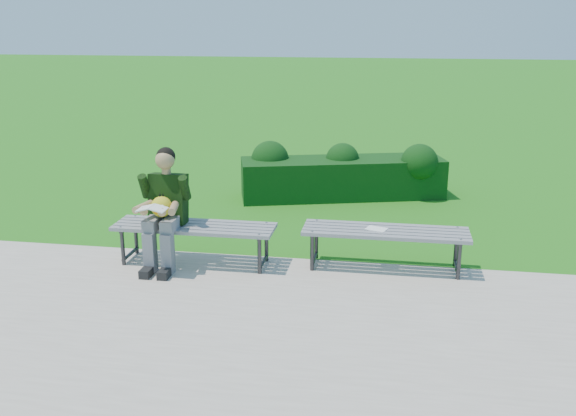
{
  "coord_description": "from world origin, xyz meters",
  "views": [
    {
      "loc": [
        1.38,
        -6.85,
        2.68
      ],
      "look_at": [
        0.27,
        -0.19,
        0.68
      ],
      "focal_mm": 40.0,
      "sensor_mm": 36.0,
      "label": 1
    }
  ],
  "objects_px": {
    "hedge": "(342,173)",
    "seated_boy": "(164,205)",
    "bench_right": "(385,234)",
    "paper_sheet": "(376,229)",
    "bench_left": "(194,230)"
  },
  "relations": [
    {
      "from": "bench_right",
      "to": "seated_boy",
      "type": "bearing_deg",
      "value": -173.34
    },
    {
      "from": "hedge",
      "to": "seated_boy",
      "type": "distance_m",
      "value": 3.68
    },
    {
      "from": "seated_boy",
      "to": "bench_right",
      "type": "bearing_deg",
      "value": 6.66
    },
    {
      "from": "hedge",
      "to": "paper_sheet",
      "type": "bearing_deg",
      "value": -78.13
    },
    {
      "from": "bench_left",
      "to": "paper_sheet",
      "type": "distance_m",
      "value": 2.02
    },
    {
      "from": "seated_boy",
      "to": "paper_sheet",
      "type": "height_order",
      "value": "seated_boy"
    },
    {
      "from": "hedge",
      "to": "bench_right",
      "type": "xyz_separation_m",
      "value": [
        0.73,
        -2.98,
        0.04
      ]
    },
    {
      "from": "seated_boy",
      "to": "paper_sheet",
      "type": "bearing_deg",
      "value": 6.94
    },
    {
      "from": "seated_boy",
      "to": "paper_sheet",
      "type": "xyz_separation_m",
      "value": [
        2.31,
        0.28,
        -0.24
      ]
    },
    {
      "from": "hedge",
      "to": "paper_sheet",
      "type": "height_order",
      "value": "hedge"
    },
    {
      "from": "bench_right",
      "to": "paper_sheet",
      "type": "distance_m",
      "value": 0.12
    },
    {
      "from": "paper_sheet",
      "to": "seated_boy",
      "type": "bearing_deg",
      "value": -173.06
    },
    {
      "from": "bench_right",
      "to": "seated_boy",
      "type": "relative_size",
      "value": 1.37
    },
    {
      "from": "bench_right",
      "to": "paper_sheet",
      "type": "height_order",
      "value": "bench_right"
    },
    {
      "from": "bench_right",
      "to": "bench_left",
      "type": "bearing_deg",
      "value": -174.92
    }
  ]
}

